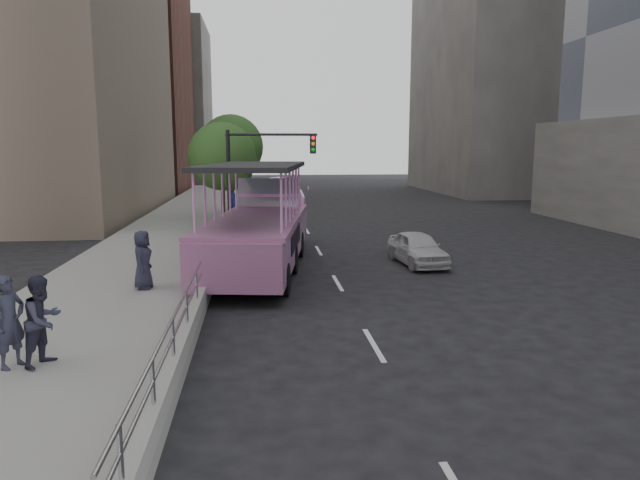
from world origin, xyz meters
TOP-DOWN VIEW (x-y plane):
  - ground at (0.00, 0.00)m, footprint 160.00×160.00m
  - sidewalk at (-5.75, 10.00)m, footprint 5.50×80.00m
  - kerb_wall at (-3.12, 2.00)m, footprint 0.24×30.00m
  - guardrail at (-3.12, 2.00)m, footprint 0.07×22.00m
  - duck_boat at (-1.44, 7.09)m, footprint 4.41×11.89m
  - car at (4.44, 6.70)m, footprint 1.80×3.78m
  - pedestrian_near at (-6.21, -3.29)m, footprint 0.68×0.77m
  - pedestrian_mid at (-5.64, -3.21)m, footprint 0.94×1.04m
  - pedestrian_far at (-4.94, 2.69)m, footprint 0.61×0.89m
  - parking_sign at (-2.63, 9.80)m, footprint 0.25×0.54m
  - traffic_signal at (-1.70, 12.50)m, footprint 4.20×0.32m
  - street_tree_near at (-3.30, 15.93)m, footprint 3.52×3.52m
  - street_tree_far at (-3.10, 21.93)m, footprint 3.97×3.97m
  - midrise_brick at (-18.00, 48.00)m, footprint 18.00×16.00m
  - midrise_stone_a at (26.00, 42.00)m, footprint 20.00×20.00m
  - midrise_stone_b at (-16.00, 64.00)m, footprint 16.00×14.00m

SIDE VIEW (x-z plane):
  - ground at x=0.00m, z-range 0.00..0.00m
  - sidewalk at x=-5.75m, z-range 0.00..0.30m
  - kerb_wall at x=-3.12m, z-range 0.30..0.66m
  - car at x=4.44m, z-range 0.00..1.25m
  - guardrail at x=-3.12m, z-range 0.79..1.50m
  - pedestrian_far at x=-4.94m, z-range 0.30..2.03m
  - pedestrian_mid at x=-5.64m, z-range 0.30..2.04m
  - pedestrian_near at x=-6.21m, z-range 0.30..2.08m
  - duck_boat at x=-1.44m, z-range -0.50..3.36m
  - parking_sign at x=-2.63m, z-range 0.35..2.90m
  - traffic_signal at x=-1.70m, z-range 0.90..6.10m
  - street_tree_near at x=-3.30m, z-range 0.96..6.68m
  - street_tree_far at x=-3.10m, z-range 1.08..7.53m
  - midrise_stone_b at x=-16.00m, z-range 0.00..20.00m
  - midrise_brick at x=-18.00m, z-range 0.00..26.00m
  - midrise_stone_a at x=26.00m, z-range 0.00..32.00m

